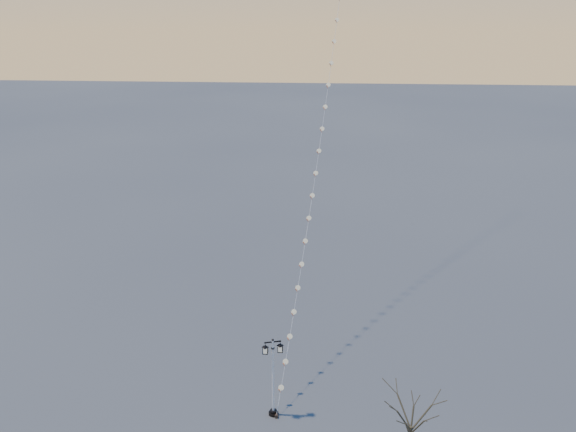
{
  "coord_description": "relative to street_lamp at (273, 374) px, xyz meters",
  "views": [
    {
      "loc": [
        2.02,
        -27.47,
        23.62
      ],
      "look_at": [
        -0.41,
        7.88,
        10.72
      ],
      "focal_mm": 37.77,
      "sensor_mm": 36.0,
      "label": 1
    }
  ],
  "objects": [
    {
      "name": "street_lamp",
      "position": [
        0.0,
        0.0,
        0.0
      ],
      "size": [
        1.29,
        0.69,
        5.21
      ],
      "rotation": [
        0.0,
        0.0,
        0.27
      ],
      "color": "black",
      "rests_on": "ground"
    },
    {
      "name": "bare_tree",
      "position": [
        7.58,
        -3.59,
        0.2
      ],
      "size": [
        2.68,
        2.68,
        4.45
      ],
      "rotation": [
        0.0,
        0.0,
        0.16
      ],
      "color": "#3A321F",
      "rests_on": "ground"
    }
  ]
}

